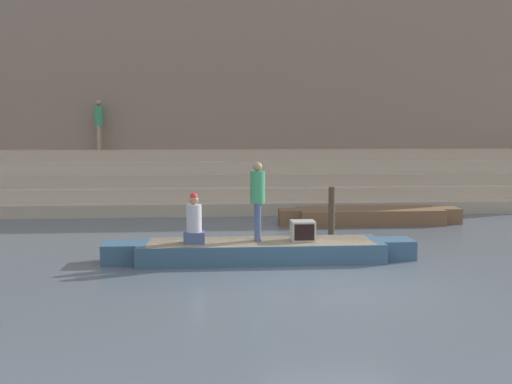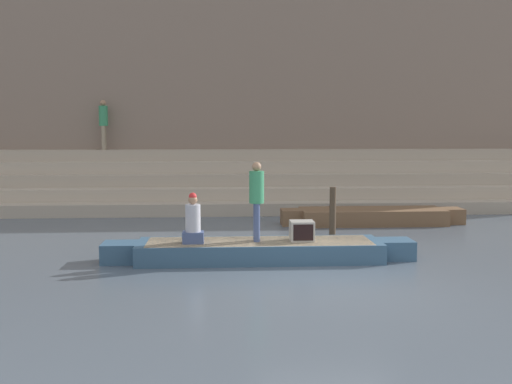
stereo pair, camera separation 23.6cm
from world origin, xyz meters
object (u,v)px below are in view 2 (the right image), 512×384
at_px(rowboat_main, 259,250).
at_px(tv_set, 302,231).
at_px(person_rowing, 193,223).
at_px(mooring_post, 333,213).
at_px(person_standing, 257,195).
at_px(moored_boat_shore, 372,216).
at_px(person_on_steps, 103,121).

xyz_separation_m(rowboat_main, tv_set, (0.89, 0.01, 0.40)).
distance_m(person_rowing, mooring_post, 4.21).
relative_size(person_standing, mooring_post, 1.28).
bearing_deg(person_rowing, rowboat_main, -2.22).
bearing_deg(person_rowing, mooring_post, 30.00).
bearing_deg(mooring_post, moored_boat_shore, 53.82).
relative_size(person_standing, person_rowing, 1.59).
xyz_separation_m(tv_set, moored_boat_shore, (2.66, 4.54, -0.38)).
distance_m(tv_set, person_on_steps, 11.38).
xyz_separation_m(rowboat_main, person_rowing, (-1.37, -0.11, 0.61)).
height_order(moored_boat_shore, person_on_steps, person_on_steps).
xyz_separation_m(person_rowing, tv_set, (2.26, 0.12, -0.21)).
bearing_deg(moored_boat_shore, tv_set, -121.29).
bearing_deg(rowboat_main, person_standing, 161.33).
bearing_deg(tv_set, person_on_steps, 125.34).
height_order(person_rowing, tv_set, person_rowing).
bearing_deg(person_standing, person_rowing, -179.68).
relative_size(mooring_post, person_on_steps, 0.73).
relative_size(rowboat_main, person_standing, 3.92).
bearing_deg(person_standing, person_on_steps, 111.72).
bearing_deg(mooring_post, rowboat_main, -129.48).
relative_size(moored_boat_shore, person_on_steps, 2.98).
height_order(rowboat_main, person_rowing, person_rowing).
height_order(mooring_post, person_on_steps, person_on_steps).
xyz_separation_m(person_rowing, moored_boat_shore, (4.91, 4.66, -0.59)).
bearing_deg(moored_boat_shore, person_on_steps, 148.92).
height_order(rowboat_main, mooring_post, mooring_post).
relative_size(rowboat_main, person_rowing, 6.24).
bearing_deg(person_on_steps, mooring_post, 24.47).
height_order(person_standing, person_rowing, person_standing).
distance_m(rowboat_main, person_standing, 1.14).
distance_m(person_rowing, person_on_steps, 10.47).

